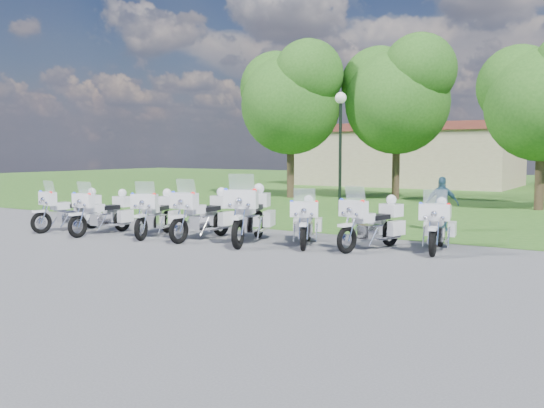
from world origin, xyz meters
The scene contains 16 objects.
ground centered at (0.00, 0.00, 0.00)m, with size 100.00×100.00×0.00m, color #535358.
grass_lawn centered at (0.00, 27.00, 0.00)m, with size 100.00×48.00×0.01m, color #2A5B1C.
motorcycle_0 centered at (-6.23, -0.26, 0.62)m, with size 0.99×2.20×1.49m.
motorcycle_1 centered at (-4.85, -0.26, 0.63)m, with size 0.74×2.24×1.50m.
motorcycle_2 centered at (-3.32, 0.22, 0.64)m, with size 1.19×2.21×1.54m.
motorcycle_3 centered at (-1.83, 0.43, 0.68)m, with size 0.80×2.42×1.62m.
motorcycle_4 centered at (-0.45, 0.58, 0.75)m, with size 1.40×2.57×1.78m.
motorcycle_5 centered at (0.96, 0.96, 0.61)m, with size 1.26×2.02×1.45m.
motorcycle_6 centered at (2.60, 1.25, 0.64)m, with size 1.13×2.24×1.53m.
motorcycle_7 centered at (3.98, 1.82, 0.62)m, with size 0.97×2.19×1.48m.
lamp_post centered at (-2.12, 9.28, 3.43)m, with size 0.44×0.44×4.59m.
tree_0 centered at (-7.16, 14.07, 5.07)m, with size 5.75×4.91×7.67m.
tree_1 centered at (-2.31, 15.82, 5.13)m, with size 5.81×4.96×7.75m.
tree_2 centered at (4.42, 13.63, 4.52)m, with size 5.12×4.37×6.83m.
building_west centered at (-6.00, 28.00, 2.07)m, with size 14.56×8.32×4.10m.
bystander_c centered at (3.07, 5.24, 0.79)m, with size 0.93×0.39×1.58m, color #2B5068.
Camera 1 is at (8.10, -12.11, 2.32)m, focal length 40.00 mm.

